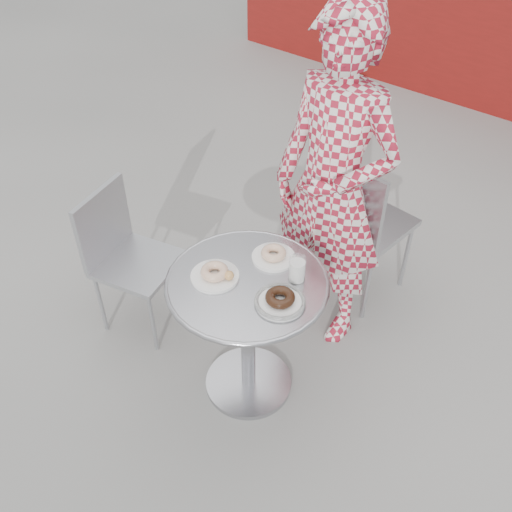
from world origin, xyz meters
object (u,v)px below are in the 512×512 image
Objects in this scene: seated_person at (333,190)px; plate_far at (274,255)px; bistro_table at (248,310)px; milk_cup at (297,270)px; chair_far at (360,249)px; plate_checker at (280,300)px; chair_left at (141,286)px; plate_near at (216,274)px.

seated_person is 0.44m from plate_far.
seated_person is at bearing 89.06° from bistro_table.
seated_person is 8.92× the size of plate_far.
milk_cup is (0.16, -0.04, 0.04)m from plate_far.
seated_person reaches higher than chair_far.
chair_far is 0.94m from milk_cup.
plate_checker reaches higher than bistro_table.
milk_cup is (0.88, 0.17, 0.51)m from chair_left.
chair_far is 7.97× the size of milk_cup.
milk_cup is at bearing 42.96° from bistro_table.
plate_checker is at bearing 10.15° from plate_near.
chair_far is at bearing 99.14° from milk_cup.
bistro_table is 0.27m from plate_checker.
bistro_table is 0.78× the size of chair_far.
seated_person is 0.66m from plate_checker.
milk_cup is at bearing 102.08° from plate_checker.
chair_left reaches higher than plate_far.
plate_far is 0.28m from plate_near.
plate_checker is 1.82× the size of milk_cup.
milk_cup reaches higher than chair_left.
seated_person is at bearing 93.02° from chair_far.
plate_checker is (0.19, -0.01, 0.19)m from bistro_table.
seated_person is at bearing 107.10° from milk_cup.
plate_far is at bearing -90.31° from seated_person.
chair_far is 1.14× the size of chair_left.
chair_far is 1.23m from chair_left.
chair_left is 1.03m from plate_checker.
plate_checker is at bearing -4.56° from bistro_table.
chair_far reaches higher than bistro_table.
chair_far reaches higher than chair_left.
plate_far is 0.92× the size of plate_checker.
seated_person is 0.70m from plate_near.
milk_cup is (0.14, -0.46, -0.10)m from seated_person.
plate_far is at bearing 66.46° from plate_near.
chair_left is (-0.75, -0.97, -0.03)m from chair_far.
seated_person is at bearing -64.01° from chair_left.
chair_left is 3.83× the size of plate_checker.
bistro_table is at bearing -137.04° from milk_cup.
chair_left is at bearing -163.97° from plate_far.
plate_near is at bearing -141.88° from milk_cup.
plate_checker is (0.16, -0.96, 0.44)m from chair_far.
chair_far reaches higher than plate_checker.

